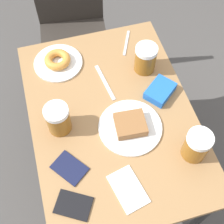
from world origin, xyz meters
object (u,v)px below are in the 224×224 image
(passport_near_edge, at_px, (70,168))
(plate_with_donut, at_px, (58,61))
(napkin_folded, at_px, (128,189))
(blue_pouch, at_px, (160,91))
(knife, at_px, (105,82))
(beer_mug_center, at_px, (145,59))
(beer_mug_right, at_px, (197,145))
(fork, at_px, (126,43))
(chair, at_px, (71,19))
(passport_far_edge, at_px, (73,205))
(plate_with_cake, at_px, (130,126))
(beer_mug_left, at_px, (58,118))

(passport_near_edge, bearing_deg, plate_with_donut, 84.11)
(napkin_folded, distance_m, blue_pouch, 0.45)
(passport_near_edge, bearing_deg, knife, 56.55)
(beer_mug_center, xyz_separation_m, passport_near_edge, (-0.43, -0.38, -0.06))
(plate_with_donut, relative_size, passport_near_edge, 1.46)
(beer_mug_right, distance_m, fork, 0.63)
(blue_pouch, bearing_deg, chair, 108.23)
(fork, relative_size, knife, 0.74)
(beer_mug_right, height_order, knife, beer_mug_right)
(chair, bearing_deg, knife, -79.74)
(plate_with_donut, distance_m, passport_far_edge, 0.66)
(plate_with_donut, relative_size, napkin_folded, 1.27)
(fork, bearing_deg, knife, -128.96)
(plate_with_cake, xyz_separation_m, blue_pouch, (0.17, 0.13, 0.00))
(fork, xyz_separation_m, blue_pouch, (0.05, -0.32, 0.02))
(plate_with_donut, relative_size, passport_far_edge, 1.46)
(beer_mug_center, distance_m, passport_far_edge, 0.69)
(beer_mug_center, relative_size, knife, 0.65)
(plate_with_cake, distance_m, beer_mug_right, 0.27)
(beer_mug_right, xyz_separation_m, napkin_folded, (-0.29, -0.07, -0.06))
(beer_mug_right, height_order, passport_far_edge, beer_mug_right)
(fork, xyz_separation_m, passport_far_edge, (-0.41, -0.69, 0.00))
(chair, bearing_deg, passport_near_edge, -94.23)
(beer_mug_left, bearing_deg, passport_far_edge, -92.56)
(beer_mug_center, height_order, napkin_folded, beer_mug_center)
(napkin_folded, bearing_deg, blue_pouch, 55.03)
(beer_mug_left, bearing_deg, napkin_folded, -59.75)
(passport_far_edge, distance_m, blue_pouch, 0.59)
(chair, height_order, napkin_folded, chair)
(beer_mug_center, relative_size, passport_near_edge, 0.87)
(beer_mug_center, bearing_deg, chair, 110.83)
(passport_near_edge, bearing_deg, passport_far_edge, -95.96)
(fork, bearing_deg, blue_pouch, -80.79)
(beer_mug_center, distance_m, passport_near_edge, 0.58)
(chair, bearing_deg, beer_mug_left, -96.72)
(passport_far_edge, height_order, blue_pouch, blue_pouch)
(plate_with_donut, distance_m, passport_near_edge, 0.52)
(beer_mug_center, bearing_deg, passport_near_edge, -138.17)
(blue_pouch, bearing_deg, fork, 99.21)
(passport_near_edge, distance_m, passport_far_edge, 0.14)
(fork, height_order, passport_near_edge, passport_near_edge)
(plate_with_cake, height_order, beer_mug_left, beer_mug_left)
(passport_near_edge, height_order, blue_pouch, blue_pouch)
(plate_with_cake, xyz_separation_m, beer_mug_right, (0.20, -0.17, 0.05))
(chair, height_order, beer_mug_left, chair)
(beer_mug_left, relative_size, beer_mug_center, 1.00)
(chair, distance_m, beer_mug_left, 0.87)
(napkin_folded, bearing_deg, beer_mug_left, 120.25)
(plate_with_donut, bearing_deg, beer_mug_right, -54.05)
(napkin_folded, distance_m, passport_near_edge, 0.23)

